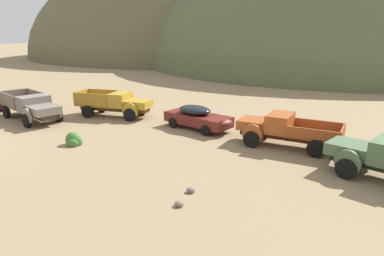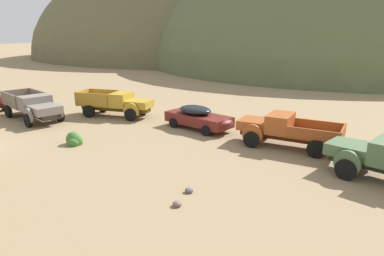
% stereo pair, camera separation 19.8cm
% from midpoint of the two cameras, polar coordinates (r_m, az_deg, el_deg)
% --- Properties ---
extents(hill_center, '(79.66, 67.92, 49.32)m').
position_cam_midpoint_polar(hill_center, '(94.42, -2.25, 11.63)').
color(hill_center, brown).
rests_on(hill_center, ground).
extents(hill_far_right, '(78.69, 89.09, 50.42)m').
position_cam_midpoint_polar(hill_far_right, '(85.56, 21.65, 10.16)').
color(hill_far_right, '#56603D').
rests_on(hill_far_right, ground).
extents(truck_primer_gray, '(6.85, 4.17, 1.91)m').
position_cam_midpoint_polar(truck_primer_gray, '(28.45, -24.68, 3.10)').
color(truck_primer_gray, '#3D322D').
rests_on(truck_primer_gray, ground).
extents(truck_mustard, '(6.10, 2.96, 1.91)m').
position_cam_midpoint_polar(truck_mustard, '(27.68, -12.10, 3.85)').
color(truck_mustard, '#593D12').
rests_on(truck_mustard, ground).
extents(car_oxblood, '(5.29, 3.10, 1.57)m').
position_cam_midpoint_polar(car_oxblood, '(23.65, 0.99, 1.74)').
color(car_oxblood, maroon).
rests_on(car_oxblood, ground).
extents(truck_oxide_orange, '(5.89, 2.70, 1.89)m').
position_cam_midpoint_polar(truck_oxide_orange, '(20.80, 14.02, -0.17)').
color(truck_oxide_orange, '#51220D').
rests_on(truck_oxide_orange, ground).
extents(bush_near_barrel, '(1.05, 0.97, 0.96)m').
position_cam_midpoint_polar(bush_near_barrel, '(21.70, -18.97, -2.02)').
color(bush_near_barrel, '#3D702D').
rests_on(bush_near_barrel, ground).
extents(rock_flat, '(0.36, 0.35, 0.22)m').
position_cam_midpoint_polar(rock_flat, '(14.70, -0.60, -10.10)').
color(rock_flat, slate).
rests_on(rock_flat, ground).
extents(rock_small, '(0.37, 0.36, 0.22)m').
position_cam_midpoint_polar(rock_small, '(13.66, -2.52, -12.24)').
color(rock_small, '#786353').
rests_on(rock_small, ground).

